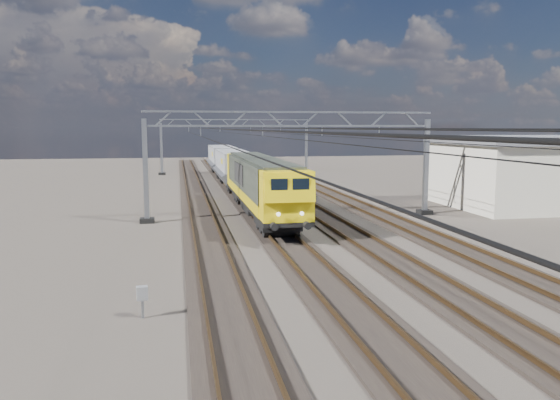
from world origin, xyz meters
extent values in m
plane|color=black|center=(0.00, 0.00, 0.00)|extent=(160.00, 160.00, 0.00)
cube|color=black|center=(-6.00, 0.00, 0.06)|extent=(2.60, 140.00, 0.12)
cube|color=brown|center=(-6.72, 0.00, 0.22)|extent=(0.08, 140.00, 0.16)
cube|color=brown|center=(-5.28, 0.00, 0.22)|extent=(0.08, 140.00, 0.16)
cube|color=black|center=(-2.00, 0.00, 0.06)|extent=(2.60, 140.00, 0.12)
cube|color=brown|center=(-2.72, 0.00, 0.22)|extent=(0.08, 140.00, 0.16)
cube|color=brown|center=(-1.28, 0.00, 0.22)|extent=(0.08, 140.00, 0.16)
cube|color=black|center=(2.00, 0.00, 0.06)|extent=(2.60, 140.00, 0.12)
cube|color=brown|center=(1.28, 0.00, 0.22)|extent=(0.08, 140.00, 0.16)
cube|color=brown|center=(2.72, 0.00, 0.22)|extent=(0.08, 140.00, 0.16)
cube|color=black|center=(6.00, 0.00, 0.06)|extent=(2.60, 140.00, 0.12)
cube|color=brown|center=(5.28, 0.00, 0.22)|extent=(0.08, 140.00, 0.16)
cube|color=brown|center=(6.72, 0.00, 0.22)|extent=(0.08, 140.00, 0.16)
cube|color=gray|center=(-9.50, 4.00, 3.30)|extent=(0.30, 0.30, 6.60)
cube|color=gray|center=(9.50, 4.00, 3.30)|extent=(0.30, 0.30, 6.60)
cube|color=black|center=(-9.50, 4.00, 0.15)|extent=(0.90, 0.90, 0.30)
cube|color=black|center=(9.50, 4.00, 0.15)|extent=(0.90, 0.90, 0.30)
cube|color=gray|center=(0.00, 4.00, 7.05)|extent=(19.30, 0.18, 0.12)
cube|color=gray|center=(0.00, 4.00, 6.15)|extent=(19.30, 0.18, 0.12)
cube|color=gray|center=(-8.31, 4.00, 6.60)|extent=(1.03, 0.10, 0.94)
cube|color=gray|center=(-5.94, 4.00, 6.60)|extent=(1.03, 0.10, 0.94)
cube|color=gray|center=(-3.56, 4.00, 6.60)|extent=(1.03, 0.10, 0.94)
cube|color=gray|center=(-1.19, 4.00, 6.60)|extent=(1.03, 0.10, 0.94)
cube|color=gray|center=(1.19, 4.00, 6.60)|extent=(1.03, 0.10, 0.94)
cube|color=gray|center=(3.56, 4.00, 6.60)|extent=(1.03, 0.10, 0.94)
cube|color=gray|center=(5.94, 4.00, 6.60)|extent=(1.03, 0.10, 0.94)
cube|color=gray|center=(8.31, 4.00, 6.60)|extent=(1.03, 0.10, 0.94)
cube|color=gray|center=(-6.00, 4.00, 5.82)|extent=(0.06, 0.06, 0.65)
cube|color=gray|center=(-2.00, 4.00, 5.82)|extent=(0.06, 0.06, 0.65)
cube|color=gray|center=(2.00, 4.00, 5.82)|extent=(0.06, 0.06, 0.65)
cube|color=gray|center=(6.00, 4.00, 5.82)|extent=(0.06, 0.06, 0.65)
cube|color=gray|center=(-9.50, 40.00, 3.30)|extent=(0.30, 0.30, 6.60)
cube|color=gray|center=(9.50, 40.00, 3.30)|extent=(0.30, 0.30, 6.60)
cube|color=black|center=(-9.50, 40.00, 0.15)|extent=(0.90, 0.90, 0.30)
cube|color=black|center=(9.50, 40.00, 0.15)|extent=(0.90, 0.90, 0.30)
cube|color=gray|center=(0.00, 40.00, 7.05)|extent=(19.30, 0.18, 0.12)
cube|color=gray|center=(0.00, 40.00, 6.15)|extent=(19.30, 0.18, 0.12)
cube|color=gray|center=(-8.31, 40.00, 6.60)|extent=(1.03, 0.10, 0.94)
cube|color=gray|center=(-5.94, 40.00, 6.60)|extent=(1.03, 0.10, 0.94)
cube|color=gray|center=(-3.56, 40.00, 6.60)|extent=(1.03, 0.10, 0.94)
cube|color=gray|center=(-1.19, 40.00, 6.60)|extent=(1.03, 0.10, 0.94)
cube|color=gray|center=(1.19, 40.00, 6.60)|extent=(1.03, 0.10, 0.94)
cube|color=gray|center=(3.56, 40.00, 6.60)|extent=(1.03, 0.10, 0.94)
cube|color=gray|center=(5.94, 40.00, 6.60)|extent=(1.03, 0.10, 0.94)
cube|color=gray|center=(8.31, 40.00, 6.60)|extent=(1.03, 0.10, 0.94)
cube|color=gray|center=(-6.00, 40.00, 5.82)|extent=(0.06, 0.06, 0.65)
cube|color=gray|center=(-2.00, 40.00, 5.82)|extent=(0.06, 0.06, 0.65)
cube|color=gray|center=(2.00, 40.00, 5.82)|extent=(0.06, 0.06, 0.65)
cube|color=gray|center=(6.00, 40.00, 5.82)|extent=(0.06, 0.06, 0.65)
cylinder|color=black|center=(-6.00, 8.00, 5.50)|extent=(0.03, 140.00, 0.03)
cylinder|color=black|center=(-6.00, 8.00, 6.00)|extent=(0.03, 140.00, 0.03)
cylinder|color=black|center=(-2.00, 8.00, 5.50)|extent=(0.03, 140.00, 0.03)
cylinder|color=black|center=(-2.00, 8.00, 6.00)|extent=(0.03, 140.00, 0.03)
cylinder|color=black|center=(2.00, 8.00, 5.50)|extent=(0.03, 140.00, 0.03)
cylinder|color=black|center=(2.00, 8.00, 6.00)|extent=(0.03, 140.00, 0.03)
cylinder|color=black|center=(6.00, 8.00, 5.50)|extent=(0.03, 140.00, 0.03)
cylinder|color=black|center=(6.00, 8.00, 6.00)|extent=(0.03, 140.00, 0.03)
cube|color=black|center=(-2.00, -1.23, 0.75)|extent=(2.20, 3.60, 0.60)
cube|color=black|center=(-2.00, 11.77, 0.75)|extent=(2.20, 3.60, 0.60)
cube|color=black|center=(-2.00, 5.27, 1.13)|extent=(2.65, 20.00, 0.25)
cube|color=black|center=(-2.00, 5.27, 0.75)|extent=(2.20, 4.50, 0.75)
cube|color=#262B24|center=(-2.00, 5.27, 2.55)|extent=(2.65, 17.00, 2.60)
cube|color=yellow|center=(-3.34, 5.27, 1.55)|extent=(0.04, 17.00, 0.60)
cube|color=yellow|center=(-0.66, 5.27, 1.55)|extent=(0.04, 17.00, 0.60)
cube|color=black|center=(-3.35, 6.27, 2.90)|extent=(0.05, 5.00, 1.40)
cube|color=black|center=(-0.65, 6.27, 2.90)|extent=(0.05, 5.00, 1.40)
cube|color=#262B24|center=(-2.00, 5.27, 3.92)|extent=(2.25, 18.00, 0.15)
cube|color=yellow|center=(-2.00, -3.83, 2.55)|extent=(2.65, 1.80, 2.60)
cube|color=yellow|center=(-2.00, -4.78, 3.05)|extent=(2.60, 0.46, 1.52)
cube|color=black|center=(-2.55, -4.88, 3.15)|extent=(0.85, 0.08, 0.75)
cube|color=black|center=(-1.45, -4.88, 3.15)|extent=(0.85, 0.08, 0.75)
cylinder|color=black|center=(-2.85, -5.03, 1.15)|extent=(0.36, 0.50, 0.36)
cylinder|color=black|center=(-1.15, -5.03, 1.15)|extent=(0.36, 0.50, 0.36)
cylinder|color=white|center=(-2.60, -4.93, 1.75)|extent=(0.20, 0.08, 0.20)
cylinder|color=white|center=(-1.40, -4.93, 1.75)|extent=(0.20, 0.08, 0.20)
cube|color=yellow|center=(-2.00, 14.37, 2.55)|extent=(2.65, 1.80, 2.60)
cube|color=yellow|center=(-2.00, 15.32, 3.05)|extent=(2.60, 0.46, 1.52)
cube|color=black|center=(-2.55, 15.42, 3.15)|extent=(0.85, 0.08, 0.75)
cube|color=black|center=(-1.45, 15.42, 3.15)|extent=(0.85, 0.08, 0.75)
cylinder|color=black|center=(-2.85, 15.57, 1.15)|extent=(0.36, 0.50, 0.36)
cylinder|color=black|center=(-1.15, 15.57, 1.15)|extent=(0.36, 0.50, 0.36)
cylinder|color=white|center=(-2.60, 15.47, 1.75)|extent=(0.20, 0.08, 0.20)
cylinder|color=white|center=(-1.40, 15.47, 1.75)|extent=(0.20, 0.08, 0.20)
cube|color=black|center=(-2.00, 18.47, 0.72)|extent=(2.20, 2.60, 0.55)
cube|color=black|center=(-2.00, 27.47, 0.72)|extent=(2.20, 2.60, 0.55)
cube|color=black|center=(-2.00, 22.97, 1.08)|extent=(2.40, 13.00, 0.20)
cube|color=gray|center=(-2.00, 22.97, 2.80)|extent=(2.80, 12.00, 1.80)
cube|color=#4D5056|center=(-2.95, 22.97, 1.55)|extent=(1.48, 12.00, 1.36)
cube|color=#4D5056|center=(-1.05, 22.97, 1.55)|extent=(1.48, 12.00, 1.36)
cube|color=yellow|center=(-3.42, 19.97, 2.90)|extent=(0.04, 1.20, 0.50)
cube|color=black|center=(-2.00, 32.67, 0.72)|extent=(2.20, 2.60, 0.55)
cube|color=black|center=(-2.00, 41.67, 0.72)|extent=(2.20, 2.60, 0.55)
cube|color=black|center=(-2.00, 37.17, 1.08)|extent=(2.40, 13.00, 0.20)
cube|color=gray|center=(-2.00, 37.17, 2.80)|extent=(2.80, 12.00, 1.80)
cube|color=#4D5056|center=(-2.95, 37.17, 1.55)|extent=(1.48, 12.00, 1.36)
cube|color=#4D5056|center=(-1.05, 37.17, 1.55)|extent=(1.48, 12.00, 1.36)
cube|color=yellow|center=(-3.42, 34.17, 2.90)|extent=(0.04, 1.20, 0.50)
cube|color=gray|center=(-8.70, -14.05, 0.30)|extent=(0.09, 0.09, 0.61)
cube|color=#95979C|center=(-8.70, -14.05, 0.83)|extent=(0.38, 0.31, 0.44)
camera|label=1|loc=(-7.48, -31.36, 6.06)|focal=35.00mm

